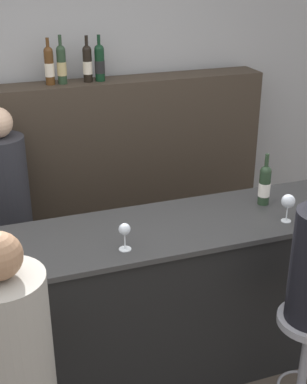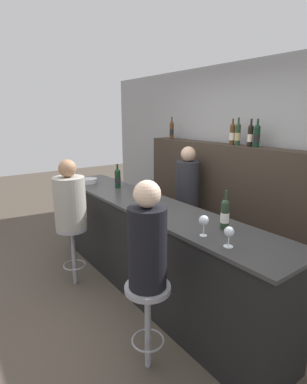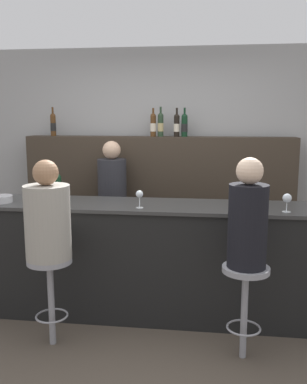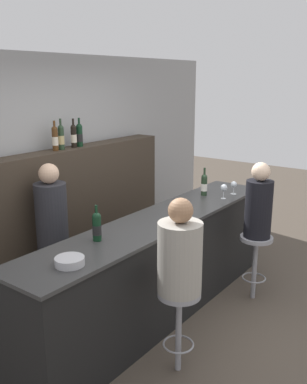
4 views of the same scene
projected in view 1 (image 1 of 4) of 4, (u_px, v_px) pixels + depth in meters
name	position (u px, v px, depth m)	size (l,w,h in m)	color
wall_back	(57.00, 110.00, 4.15)	(6.40, 0.05, 2.60)	#9E9E9E
bar_counter	(115.00, 312.00, 3.10)	(3.37, 0.62, 1.03)	black
back_bar_cabinet	(67.00, 183.00, 4.17)	(3.16, 0.28, 1.55)	#382D23
wine_bottle_counter_1	(265.00, 184.00, 3.20)	(0.07, 0.07, 0.32)	#233823
wine_bottle_backbar_1	(49.00, 65.00, 3.77)	(0.07, 0.07, 0.33)	#4C2D14
wine_bottle_backbar_2	(62.00, 64.00, 3.80)	(0.07, 0.07, 0.34)	#233823
wine_bottle_backbar_3	(87.00, 63.00, 3.86)	(0.07, 0.07, 0.33)	black
wine_bottle_backbar_4	(100.00, 62.00, 3.89)	(0.07, 0.07, 0.33)	black
wine_glass_0	(125.00, 231.00, 2.71)	(0.06, 0.06, 0.15)	silver
wine_glass_1	(288.00, 202.00, 2.99)	(0.08, 0.08, 0.16)	silver
guest_seated_left	(8.00, 329.00, 2.17)	(0.35, 0.35, 0.76)	gray
bar_stool_right	(307.00, 342.00, 2.81)	(0.34, 0.34, 0.71)	gray
bartender	(9.00, 221.00, 3.74)	(0.32, 0.32, 1.52)	#28282D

